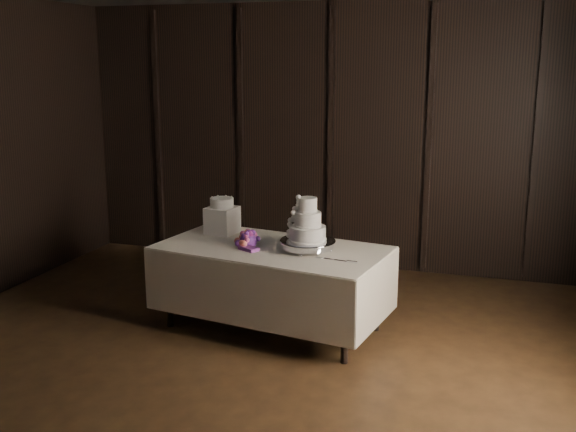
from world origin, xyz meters
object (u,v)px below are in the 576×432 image
at_px(cake_stand, 308,245).
at_px(small_cake, 222,203).
at_px(bouquet, 248,239).
at_px(wedding_cake, 304,224).
at_px(box_pedestal, 222,220).
at_px(display_table, 272,284).

distance_m(cake_stand, small_cake, 1.03).
xyz_separation_m(bouquet, small_cake, (-0.40, 0.36, 0.23)).
bearing_deg(small_cake, wedding_cake, -21.06).
bearing_deg(box_pedestal, bouquet, -42.09).
xyz_separation_m(display_table, bouquet, (-0.21, -0.04, 0.40)).
height_order(cake_stand, wedding_cake, wedding_cake).
xyz_separation_m(bouquet, box_pedestal, (-0.40, 0.36, 0.06)).
height_order(display_table, bouquet, bouquet).
xyz_separation_m(display_table, cake_stand, (0.33, -0.01, 0.39)).
bearing_deg(display_table, bouquet, -160.56).
bearing_deg(wedding_cake, cake_stand, 28.82).
relative_size(bouquet, small_cake, 1.74).
distance_m(cake_stand, box_pedestal, 1.00).
xyz_separation_m(box_pedestal, small_cake, (0.00, 0.00, 0.17)).
bearing_deg(cake_stand, display_table, 178.40).
distance_m(bouquet, small_cake, 0.59).
distance_m(display_table, small_cake, 0.94).
height_order(bouquet, box_pedestal, box_pedestal).
xyz_separation_m(display_table, small_cake, (-0.61, 0.33, 0.64)).
xyz_separation_m(cake_stand, box_pedestal, (-0.94, 0.33, 0.08)).
bearing_deg(small_cake, display_table, -28.19).
distance_m(display_table, wedding_cake, 0.66).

